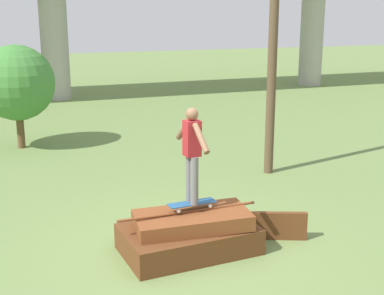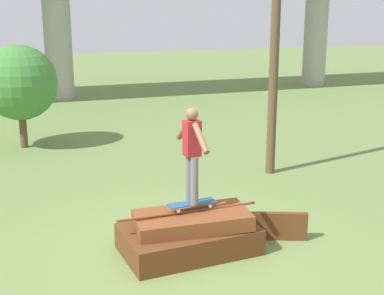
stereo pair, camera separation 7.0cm
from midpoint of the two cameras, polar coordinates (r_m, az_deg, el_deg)
name	(u,v)px [view 1 (the left image)]	position (r m, az deg, el deg)	size (l,w,h in m)	color
ground_plane	(189,251)	(8.25, -0.60, -10.97)	(80.00, 80.00, 0.00)	olive
scrap_pile	(190,234)	(8.14, -0.51, -9.20)	(2.17, 1.32, 0.66)	#5B3319
scrap_plank_loose	(274,226)	(8.65, 8.48, -8.26)	(1.00, 0.48, 0.45)	#5B3319
skateboard	(192,203)	(8.05, -0.25, -5.99)	(0.75, 0.25, 0.09)	#23517F
skater	(192,150)	(7.80, -0.26, -0.24)	(0.23, 1.07, 1.44)	slate
tree_behind_left	(17,83)	(14.62, -18.32, 6.55)	(1.96, 1.96, 2.71)	brown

